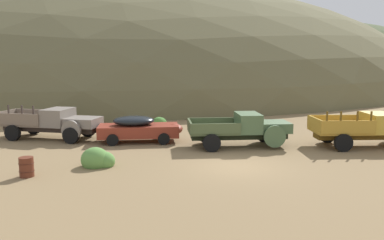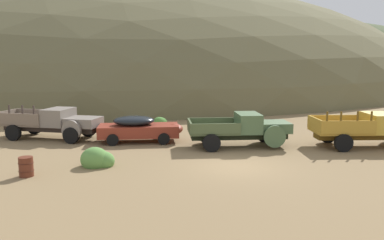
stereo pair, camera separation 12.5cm
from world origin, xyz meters
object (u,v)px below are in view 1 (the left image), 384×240
(truck_primer_gray, at_px, (57,123))
(oil_drum_by_truck, at_px, (26,167))
(car_rust_red, at_px, (141,128))
(truck_faded_yellow, at_px, (375,129))
(truck_weathered_green, at_px, (246,129))

(truck_primer_gray, xyz_separation_m, oil_drum_by_truck, (1.63, -7.77, -0.59))
(car_rust_red, bearing_deg, truck_faded_yellow, -11.49)
(car_rust_red, bearing_deg, truck_primer_gray, 164.74)
(truck_primer_gray, xyz_separation_m, truck_weathered_green, (11.35, -1.63, 0.00))
(truck_primer_gray, relative_size, truck_weathered_green, 1.12)
(truck_primer_gray, height_order, truck_weathered_green, truck_primer_gray)
(truck_faded_yellow, bearing_deg, truck_primer_gray, 171.20)
(truck_primer_gray, bearing_deg, oil_drum_by_truck, -68.01)
(truck_weathered_green, relative_size, truck_faded_yellow, 0.92)
(truck_weathered_green, xyz_separation_m, truck_faded_yellow, (7.23, 0.26, 0.01))
(truck_weathered_green, height_order, oil_drum_by_truck, truck_weathered_green)
(car_rust_red, bearing_deg, truck_weathered_green, -17.61)
(truck_primer_gray, xyz_separation_m, truck_faded_yellow, (18.59, -1.36, 0.02))
(car_rust_red, relative_size, truck_weathered_green, 0.88)
(car_rust_red, height_order, oil_drum_by_truck, car_rust_red)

